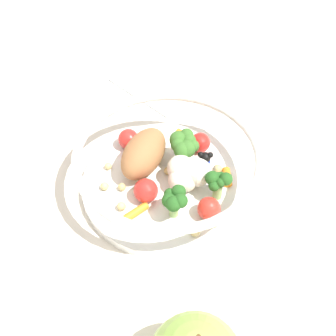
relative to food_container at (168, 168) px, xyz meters
The scene contains 3 objects.
ground_plane 0.03m from the food_container, 11.17° to the left, with size 2.40×2.40×0.00m, color silver.
food_container is the anchor object (origin of this frame).
folded_napkin 0.22m from the food_container, 25.27° to the right, with size 0.13×0.14×0.01m, color white.
Camera 1 is at (-0.33, 0.15, 0.43)m, focal length 48.51 mm.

